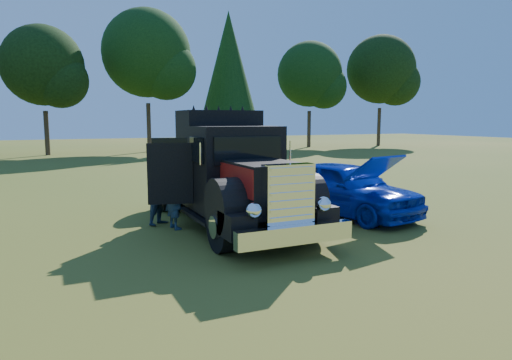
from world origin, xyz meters
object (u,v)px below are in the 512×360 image
at_px(spectator_far, 161,196).
at_px(diamond_t_truck, 231,178).
at_px(spectator_near, 174,194).
at_px(hotrod_coupe, 346,188).

bearing_deg(spectator_far, diamond_t_truck, -69.19).
relative_size(diamond_t_truck, spectator_far, 4.61).
distance_m(spectator_near, spectator_far, 0.65).
bearing_deg(diamond_t_truck, spectator_near, 164.74).
height_order(diamond_t_truck, spectator_near, diamond_t_truck).
height_order(diamond_t_truck, hotrod_coupe, diamond_t_truck).
bearing_deg(spectator_far, spectator_near, -109.17).
relative_size(diamond_t_truck, hotrod_coupe, 1.45).
height_order(hotrod_coupe, spectator_near, hotrod_coupe).
distance_m(diamond_t_truck, spectator_far, 1.94).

